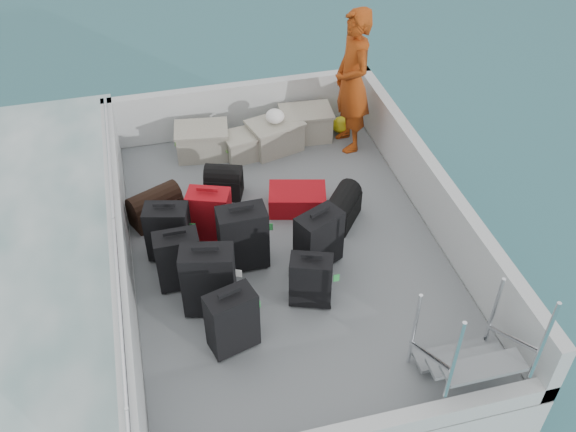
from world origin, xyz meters
The scene contains 23 objects.
ground centered at (0.00, 0.00, 0.00)m, with size 160.00×160.00×0.00m, color #174C52.
ferry_hull centered at (0.00, 0.00, 0.30)m, with size 3.60×5.00×0.60m, color silver.
deck centered at (0.00, 0.00, 0.61)m, with size 3.30×4.70×0.02m, color slate.
deck_fittings centered at (0.35, -0.32, 0.99)m, with size 3.60×5.00×0.90m.
suitcase_0 centered at (-0.93, -0.71, 1.01)m, with size 0.50×0.28×0.77m, color black.
suitcase_1 centered at (-1.17, -0.30, 0.95)m, with size 0.44×0.25×0.66m, color black.
suitcase_2 centered at (-1.23, 0.16, 0.95)m, with size 0.45×0.27×0.65m, color black.
suitcase_3 centered at (-0.80, -1.22, 0.96)m, with size 0.44×0.26×0.68m, color black.
suitcase_4 centered at (-0.49, -0.17, 0.99)m, with size 0.50×0.30×0.74m, color black.
suitcase_5 centered at (-0.76, 0.33, 0.93)m, with size 0.45×0.27×0.63m, color #B10D15.
suitcase_6 centered at (0.05, -0.86, 0.91)m, with size 0.41×0.24×0.58m, color black.
suitcase_7 centered at (0.28, -0.35, 0.95)m, with size 0.48×0.27×0.67m, color black.
suitcase_8 centered at (0.30, 0.59, 0.75)m, with size 0.43×0.66×0.26m, color #B10D15.
duffel_0 centered at (-1.33, 0.79, 0.78)m, with size 0.59×0.30×0.32m, color black, non-canonical shape.
duffel_1 centered at (-0.49, 1.06, 0.78)m, with size 0.43×0.30×0.32m, color black, non-canonical shape.
duffel_2 centered at (0.73, 0.25, 0.78)m, with size 0.53×0.30×0.32m, color black, non-canonical shape.
crate_0 centered at (-0.62, 1.95, 0.81)m, with size 0.64×0.44×0.38m, color #A8A592.
crate_1 centered at (-0.08, 1.78, 0.78)m, with size 0.52×0.36×0.31m, color #A8A592.
crate_2 centered at (0.33, 1.85, 0.81)m, with size 0.64×0.44×0.39m, color #A8A592.
crate_3 centered at (0.80, 2.03, 0.81)m, with size 0.64×0.44×0.39m, color #A8A592.
yellow_bag centered at (1.31, 2.03, 0.73)m, with size 0.28×0.26×0.22m, color yellow.
white_bag centered at (0.33, 1.85, 1.10)m, with size 0.24×0.24×0.18m, color white.
passenger centered at (1.30, 1.72, 1.56)m, with size 0.69×0.45×1.87m, color #DF5214.
Camera 1 is at (-1.24, -5.03, 5.47)m, focal length 40.00 mm.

